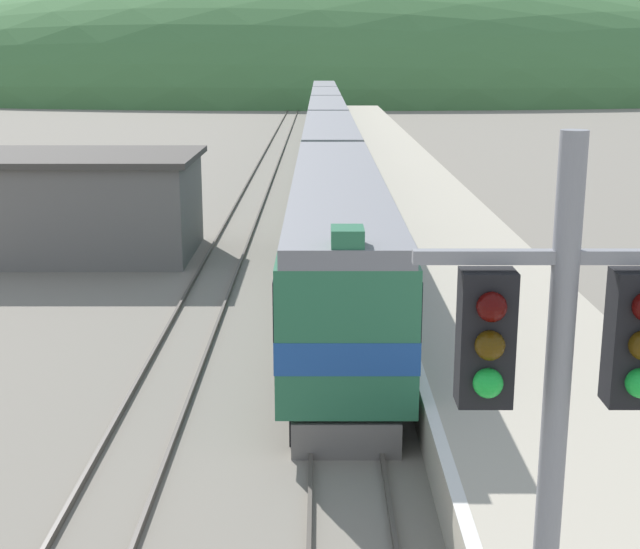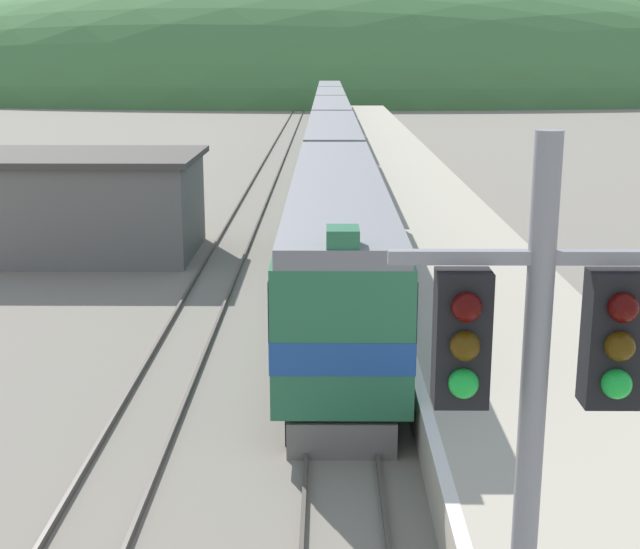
{
  "view_description": "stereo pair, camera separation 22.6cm",
  "coord_description": "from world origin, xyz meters",
  "px_view_note": "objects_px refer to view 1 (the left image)",
  "views": [
    {
      "loc": [
        -0.53,
        -0.3,
        8.0
      ],
      "look_at": [
        -0.48,
        21.48,
        2.55
      ],
      "focal_mm": 50.0,
      "sensor_mm": 36.0,
      "label": 1
    },
    {
      "loc": [
        -0.31,
        -0.3,
        8.0
      ],
      "look_at": [
        -0.48,
        21.48,
        2.55
      ],
      "focal_mm": 50.0,
      "sensor_mm": 36.0,
      "label": 2
    }
  ],
  "objects_px": {
    "carriage_third": "(325,128)",
    "carriage_fourth": "(323,111)",
    "signal_mast_main": "(550,472)",
    "express_train_lead_car": "(335,240)",
    "carriage_fifth": "(322,100)",
    "carriage_second": "(328,159)"
  },
  "relations": [
    {
      "from": "carriage_fifth",
      "to": "express_train_lead_car",
      "type": "bearing_deg",
      "value": -90.0
    },
    {
      "from": "carriage_second",
      "to": "carriage_fourth",
      "type": "distance_m",
      "value": 41.25
    },
    {
      "from": "carriage_fifth",
      "to": "carriage_second",
      "type": "bearing_deg",
      "value": -90.0
    },
    {
      "from": "express_train_lead_car",
      "to": "carriage_fifth",
      "type": "xyz_separation_m",
      "value": [
        0.0,
        83.43,
        -0.01
      ]
    },
    {
      "from": "carriage_third",
      "to": "signal_mast_main",
      "type": "height_order",
      "value": "signal_mast_main"
    },
    {
      "from": "signal_mast_main",
      "to": "carriage_fifth",
      "type": "bearing_deg",
      "value": 90.68
    },
    {
      "from": "express_train_lead_car",
      "to": "carriage_fifth",
      "type": "distance_m",
      "value": 83.43
    },
    {
      "from": "express_train_lead_car",
      "to": "carriage_second",
      "type": "relative_size",
      "value": 1.07
    },
    {
      "from": "carriage_third",
      "to": "carriage_fourth",
      "type": "relative_size",
      "value": 1.0
    },
    {
      "from": "express_train_lead_car",
      "to": "carriage_third",
      "type": "relative_size",
      "value": 1.07
    },
    {
      "from": "carriage_fifth",
      "to": "signal_mast_main",
      "type": "height_order",
      "value": "signal_mast_main"
    },
    {
      "from": "carriage_second",
      "to": "carriage_fourth",
      "type": "xyz_separation_m",
      "value": [
        0.0,
        41.25,
        0.0
      ]
    },
    {
      "from": "express_train_lead_car",
      "to": "carriage_fifth",
      "type": "bearing_deg",
      "value": 90.0
    },
    {
      "from": "carriage_third",
      "to": "carriage_second",
      "type": "bearing_deg",
      "value": -90.0
    },
    {
      "from": "carriage_third",
      "to": "carriage_fourth",
      "type": "xyz_separation_m",
      "value": [
        0.0,
        20.62,
        0.0
      ]
    },
    {
      "from": "carriage_fifth",
      "to": "signal_mast_main",
      "type": "relative_size",
      "value": 2.64
    },
    {
      "from": "carriage_fourth",
      "to": "signal_mast_main",
      "type": "bearing_deg",
      "value": -89.16
    },
    {
      "from": "carriage_third",
      "to": "carriage_fifth",
      "type": "xyz_separation_m",
      "value": [
        0.0,
        41.25,
        0.0
      ]
    },
    {
      "from": "carriage_second",
      "to": "carriage_third",
      "type": "distance_m",
      "value": 20.62
    },
    {
      "from": "carriage_third",
      "to": "signal_mast_main",
      "type": "relative_size",
      "value": 2.64
    },
    {
      "from": "express_train_lead_car",
      "to": "carriage_fourth",
      "type": "bearing_deg",
      "value": 90.0
    },
    {
      "from": "express_train_lead_car",
      "to": "carriage_fifth",
      "type": "relative_size",
      "value": 1.07
    }
  ]
}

